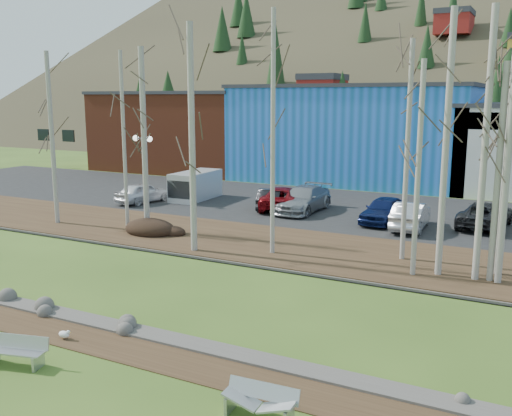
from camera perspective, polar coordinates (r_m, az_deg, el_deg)
The scene contains 35 objects.
ground at distance 15.43m, azimuth -14.14°, elevation -17.23°, with size 200.00×200.00×0.00m, color #39531B.
dirt_strip at distance 16.87m, azimuth -9.30°, elevation -14.42°, with size 80.00×1.80×0.03m, color #382616.
near_bank_rocks at distance 17.61m, azimuth -7.31°, elevation -13.28°, with size 80.00×0.80×0.50m, color #47423D, non-canonical shape.
river at distance 20.85m, azimuth -0.85°, elevation -9.25°, with size 80.00×8.00×0.90m, color black, non-canonical shape.
far_bank_rocks at distance 24.35m, azimuth 3.72°, elevation -6.26°, with size 80.00×0.80×0.46m, color #47423D, non-canonical shape.
far_bank at distance 27.18m, azimuth 6.43°, elevation -4.30°, with size 80.00×7.00×0.15m, color #382616.
parking_lot at distance 36.94m, azimuth 12.25°, elevation -0.41°, with size 80.00×14.00×0.14m, color black.
building_brick at distance 59.34m, azimuth -6.93°, elevation 7.72°, with size 16.32×12.24×7.80m.
building_blue at distance 51.45m, azimuth 10.06°, elevation 7.42°, with size 20.40×12.24×8.30m.
hillside at distance 95.06m, azimuth 22.46°, elevation 16.41°, with size 160.00×72.00×35.00m, color #322D1E, non-canonical shape.
bench_intact at distance 17.30m, azimuth -22.79°, elevation -13.04°, with size 1.74×0.90×0.84m.
bench_damaged at distance 13.75m, azimuth 0.44°, elevation -18.76°, with size 1.77×0.67×0.77m.
seagull at distance 18.57m, azimuth -18.62°, elevation -11.87°, with size 0.46×0.21×0.33m.
dirt_mound at distance 30.72m, azimuth -10.56°, elevation -1.95°, with size 2.88×2.04×0.57m, color black.
birch_0 at distance 34.07m, azimuth -19.72°, elevation 6.52°, with size 0.25×0.25×9.56m.
birch_1 at distance 31.71m, azimuth -13.06°, elevation 6.53°, with size 0.20×0.20×9.50m.
birch_2 at distance 30.80m, azimuth -11.12°, elevation 6.62°, with size 0.30×0.30×9.64m.
birch_3 at distance 25.62m, azimuth 1.70°, elevation 7.33°, with size 0.21×0.21×10.86m.
birch_4 at distance 26.22m, azimuth -6.42°, elevation 6.79°, with size 0.29×0.29×10.34m.
birch_5 at distance 25.47m, azimuth 14.88°, elevation 5.40°, with size 0.22×0.22×9.48m.
birch_6 at distance 23.30m, azimuth 15.92°, elevation 3.66°, with size 0.21×0.21×8.52m.
birch_7 at distance 23.35m, azimuth 21.92°, elevation 5.65°, with size 0.26×0.26×10.42m.
birch_8 at distance 23.51m, azimuth 23.06°, elevation 3.10°, with size 0.25×0.25×8.38m.
birch_9 at distance 24.40m, azimuth 23.90°, elevation 6.18°, with size 0.24×0.24×10.83m.
birch_10 at distance 23.53m, azimuth 18.46°, elevation 5.91°, with size 0.26×0.26×10.42m.
birch_11 at distance 23.29m, azimuth 23.96°, elevation 5.49°, with size 0.26×0.26×10.42m.
street_lamp at distance 39.55m, azimuth -11.24°, elevation 5.72°, with size 1.72×0.61×4.55m.
car_0 at distance 39.63m, azimuth -11.25°, elevation 1.52°, with size 1.64×4.09×1.39m, color silver.
car_1 at distance 36.69m, azimuth 1.45°, elevation 0.94°, with size 1.42×4.06×1.34m, color black.
car_2 at distance 36.77m, azimuth 2.60°, elevation 1.03°, with size 2.38×5.15×1.43m, color maroon.
car_3 at distance 35.95m, azimuth 4.75°, elevation 0.89°, with size 2.20×5.42×1.57m, color gray.
car_4 at distance 33.41m, azimuth 12.66°, elevation -0.20°, with size 1.76×4.36×1.49m, color #0E1948.
car_5 at distance 32.22m, azimuth 15.20°, elevation -0.72°, with size 1.57×4.51×1.49m, color #B8B7BA.
car_6 at distance 33.95m, azimuth 21.94°, elevation -0.63°, with size 2.34×5.06×1.41m, color black.
van_grey at distance 40.31m, azimuth -6.19°, elevation 2.23°, with size 1.99×4.50×1.95m.
Camera 1 is at (9.22, -10.05, 7.22)m, focal length 40.00 mm.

